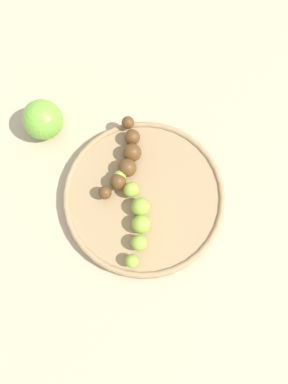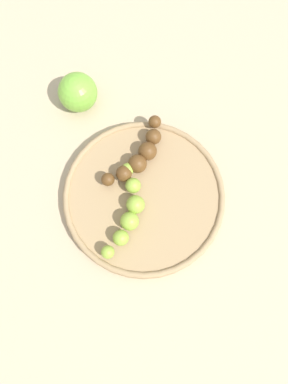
% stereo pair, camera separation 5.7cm
% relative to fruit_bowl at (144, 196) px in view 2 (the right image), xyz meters
% --- Properties ---
extents(ground_plane, '(2.40, 2.40, 0.00)m').
position_rel_fruit_bowl_xyz_m(ground_plane, '(0.00, 0.00, -0.01)').
color(ground_plane, tan).
extents(fruit_bowl, '(0.26, 0.26, 0.02)m').
position_rel_fruit_bowl_xyz_m(fruit_bowl, '(0.00, 0.00, 0.00)').
color(fruit_bowl, '#A08259').
rests_on(fruit_bowl, ground_plane).
extents(banana_overripe, '(0.05, 0.15, 0.03)m').
position_rel_fruit_bowl_xyz_m(banana_overripe, '(0.04, -0.05, 0.02)').
color(banana_overripe, '#593819').
rests_on(banana_overripe, fruit_bowl).
extents(banana_green, '(0.08, 0.15, 0.03)m').
position_rel_fruit_bowl_xyz_m(banana_green, '(0.00, 0.04, 0.02)').
color(banana_green, '#8CAD38').
rests_on(banana_green, fruit_bowl).
extents(apple_green, '(0.07, 0.07, 0.07)m').
position_rel_fruit_bowl_xyz_m(apple_green, '(0.20, -0.08, 0.02)').
color(apple_green, '#72B238').
rests_on(apple_green, ground_plane).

